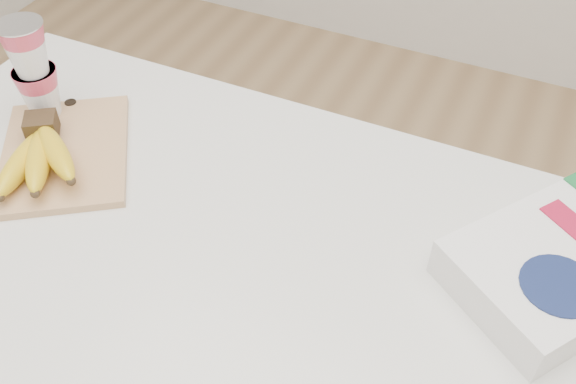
% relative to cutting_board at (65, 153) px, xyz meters
% --- Properties ---
extents(cutting_board, '(0.31, 0.32, 0.01)m').
position_rel_cutting_board_xyz_m(cutting_board, '(0.00, 0.00, 0.00)').
color(cutting_board, tan).
rests_on(cutting_board, table).
extents(bananas, '(0.18, 0.19, 0.06)m').
position_rel_cutting_board_xyz_m(bananas, '(-0.00, -0.04, 0.03)').
color(bananas, '#382816').
rests_on(bananas, cutting_board).
extents(yogurt_stack, '(0.08, 0.07, 0.17)m').
position_rel_cutting_board_xyz_m(yogurt_stack, '(-0.09, 0.06, 0.10)').
color(yogurt_stack, white).
rests_on(yogurt_stack, cutting_board).
extents(cereal_box, '(0.32, 0.34, 0.06)m').
position_rel_cutting_board_xyz_m(cereal_box, '(0.75, 0.08, 0.02)').
color(cereal_box, white).
rests_on(cereal_box, table).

